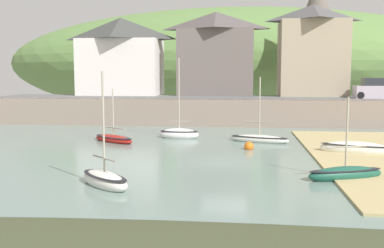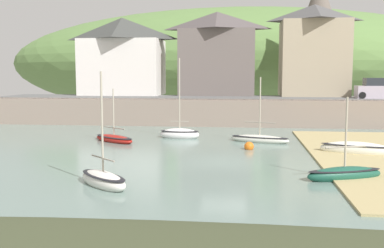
# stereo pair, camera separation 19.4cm
# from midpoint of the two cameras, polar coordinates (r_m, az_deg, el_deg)

# --- Properties ---
(ground) EXTENTS (48.00, 41.00, 0.61)m
(ground) POSITION_cam_midpoint_polar(r_m,az_deg,el_deg) (15.45, 8.06, -11.06)
(ground) COLOR gray
(quay_seawall) EXTENTS (48.00, 9.40, 2.40)m
(quay_seawall) POSITION_cam_midpoint_polar(r_m,az_deg,el_deg) (41.94, 5.26, 1.69)
(quay_seawall) COLOR gray
(quay_seawall) RESTS_ON ground
(hillside_backdrop) EXTENTS (80.00, 44.00, 18.37)m
(hillside_backdrop) POSITION_cam_midpoint_polar(r_m,az_deg,el_deg) (79.51, 6.31, 7.55)
(hillside_backdrop) COLOR #5F8344
(hillside_backdrop) RESTS_ON ground
(waterfront_building_left) EXTENTS (8.98, 6.05, 8.46)m
(waterfront_building_left) POSITION_cam_midpoint_polar(r_m,az_deg,el_deg) (51.30, -8.63, 8.48)
(waterfront_building_left) COLOR silver
(waterfront_building_left) RESTS_ON ground
(waterfront_building_centre) EXTENTS (8.36, 4.41, 8.94)m
(waterfront_building_centre) POSITION_cam_midpoint_polar(r_m,az_deg,el_deg) (49.62, 3.28, 8.90)
(waterfront_building_centre) COLOR #695E5A
(waterfront_building_centre) RESTS_ON ground
(waterfront_building_right) EXTENTS (7.14, 5.91, 9.54)m
(waterfront_building_right) POSITION_cam_midpoint_polar(r_m,az_deg,el_deg) (50.09, 15.17, 9.00)
(waterfront_building_right) COLOR tan
(waterfront_building_right) RESTS_ON ground
(church_with_spire) EXTENTS (3.00, 3.00, 13.42)m
(church_with_spire) POSITION_cam_midpoint_polar(r_m,az_deg,el_deg) (54.33, 15.71, 10.96)
(church_with_spire) COLOR gray
(church_with_spire) RESTS_ON ground
(fishing_boat_green) EXTENTS (3.76, 2.12, 3.91)m
(fishing_boat_green) POSITION_cam_midpoint_polar(r_m,az_deg,el_deg) (21.74, 18.89, -5.95)
(fishing_boat_green) COLOR #1B503F
(fishing_boat_green) RESTS_ON ground
(sailboat_white_hull) EXTENTS (3.07, 1.56, 6.10)m
(sailboat_white_hull) POSITION_cam_midpoint_polar(r_m,az_deg,el_deg) (33.66, -1.41, -1.22)
(sailboat_white_hull) COLOR white
(sailboat_white_hull) RESTS_ON ground
(motorboat_with_cabin) EXTENTS (4.32, 2.33, 4.66)m
(motorboat_with_cabin) POSITION_cam_midpoint_polar(r_m,az_deg,el_deg) (31.98, 8.67, -1.85)
(motorboat_with_cabin) COLOR silver
(motorboat_with_cabin) RESTS_ON ground
(dinghy_open_wooden) EXTENTS (4.33, 2.30, 0.99)m
(dinghy_open_wooden) POSITION_cam_midpoint_polar(r_m,az_deg,el_deg) (28.59, 20.17, -3.01)
(dinghy_open_wooden) COLOR white
(dinghy_open_wooden) RESTS_ON ground
(sailboat_blue_trim) EXTENTS (3.81, 3.33, 3.86)m
(sailboat_blue_trim) POSITION_cam_midpoint_polar(r_m,az_deg,el_deg) (32.33, -9.62, -1.82)
(sailboat_blue_trim) COLOR #A71D17
(sailboat_blue_trim) RESTS_ON ground
(sailboat_far_left) EXTENTS (3.07, 2.97, 5.05)m
(sailboat_far_left) POSITION_cam_midpoint_polar(r_m,az_deg,el_deg) (19.78, -10.82, -6.86)
(sailboat_far_left) COLOR white
(sailboat_far_left) RESTS_ON ground
(parked_car_near_slipway) EXTENTS (4.11, 1.82, 1.95)m
(parked_car_near_slipway) POSITION_cam_midpoint_polar(r_m,az_deg,el_deg) (46.78, 22.43, 3.99)
(parked_car_near_slipway) COLOR #BDB0BF
(parked_car_near_slipway) RESTS_ON ground
(mooring_buoy) EXTENTS (0.61, 0.61, 0.61)m
(mooring_buoy) POSITION_cam_midpoint_polar(r_m,az_deg,el_deg) (28.85, 7.37, -2.82)
(mooring_buoy) COLOR orange
(mooring_buoy) RESTS_ON ground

